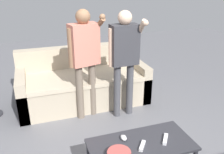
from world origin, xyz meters
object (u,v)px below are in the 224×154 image
(game_remote_nunchuk, at_px, (124,138))
(game_remote_wand_near, at_px, (142,146))
(player_center, at_px, (85,53))
(player_right, at_px, (124,53))
(couch, at_px, (83,83))
(coffee_table, at_px, (141,148))
(game_remote_wand_far, at_px, (165,139))

(game_remote_nunchuk, xyz_separation_m, game_remote_wand_near, (0.13, -0.16, -0.01))
(player_center, bearing_deg, player_right, -14.91)
(game_remote_nunchuk, xyz_separation_m, player_center, (-0.09, 1.22, 0.53))
(player_center, bearing_deg, couch, 83.95)
(coffee_table, height_order, game_remote_nunchuk, game_remote_nunchuk)
(couch, xyz_separation_m, game_remote_nunchuk, (0.04, -1.72, 0.14))
(coffee_table, bearing_deg, game_remote_wand_far, -7.87)
(couch, relative_size, game_remote_nunchuk, 22.58)
(game_remote_nunchuk, height_order, game_remote_wand_near, game_remote_nunchuk)
(game_remote_nunchuk, distance_m, player_right, 1.27)
(player_center, height_order, player_right, player_center)
(game_remote_wand_near, xyz_separation_m, game_remote_wand_far, (0.26, 0.02, -0.00))
(coffee_table, height_order, player_right, player_right)
(couch, distance_m, coffee_table, 1.84)
(coffee_table, xyz_separation_m, game_remote_wand_near, (-0.02, -0.05, 0.07))
(couch, height_order, game_remote_wand_far, couch)
(player_right, relative_size, game_remote_wand_far, 9.88)
(couch, distance_m, player_right, 1.02)
(game_remote_nunchuk, height_order, player_center, player_center)
(game_remote_wand_near, distance_m, game_remote_wand_far, 0.26)
(player_center, relative_size, game_remote_wand_near, 11.12)
(game_remote_wand_far, bearing_deg, player_right, 88.41)
(player_center, bearing_deg, coffee_table, -79.91)
(game_remote_nunchuk, bearing_deg, couch, 91.38)
(couch, relative_size, coffee_table, 1.95)
(player_right, bearing_deg, coffee_table, -103.15)
(coffee_table, distance_m, player_right, 1.36)
(game_remote_nunchuk, distance_m, player_center, 1.33)
(couch, xyz_separation_m, game_remote_wand_near, (0.17, -1.88, 0.13))
(game_remote_wand_near, bearing_deg, game_remote_wand_far, 4.44)
(game_remote_nunchuk, height_order, game_remote_wand_far, game_remote_nunchuk)
(game_remote_nunchuk, relative_size, player_right, 0.06)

